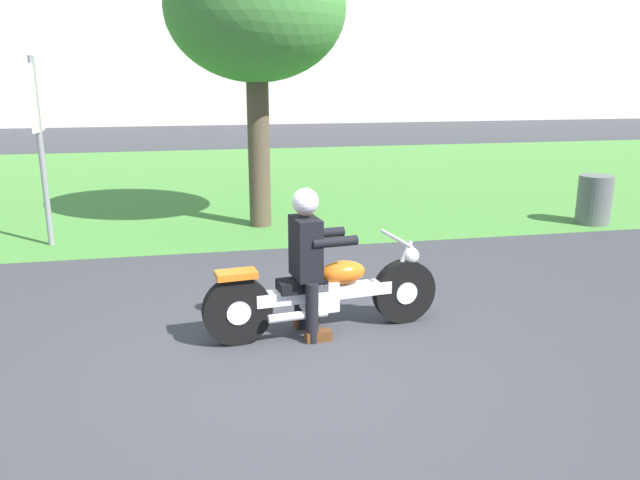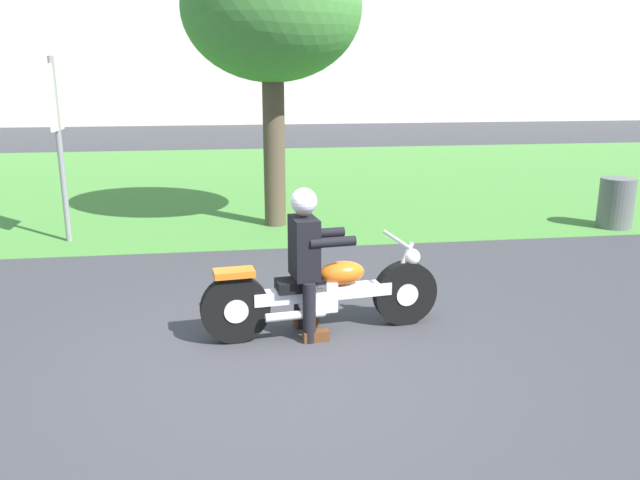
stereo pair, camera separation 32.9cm
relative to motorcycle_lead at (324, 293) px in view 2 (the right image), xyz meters
name	(u,v)px [view 2 (the right image)]	position (x,y,z in m)	size (l,w,h in m)	color
ground	(286,373)	(-0.44, -0.80, -0.39)	(120.00, 120.00, 0.00)	#38383D
grass_verge	(246,179)	(-0.44, 8.99, -0.38)	(60.00, 12.00, 0.01)	#478438
motorcycle_lead	(324,293)	(0.00, 0.00, 0.00)	(2.27, 0.67, 0.87)	black
rider_lead	(306,251)	(-0.17, -0.02, 0.43)	(0.58, 0.50, 1.39)	black
tree_roadside	(272,11)	(-0.11, 4.44, 2.88)	(2.69, 2.69, 4.38)	brown
trash_can	(616,203)	(5.19, 3.48, 0.01)	(0.54, 0.54, 0.79)	#595E5B
sign_banner	(57,121)	(-3.17, 3.84, 1.34)	(0.08, 0.60, 2.60)	gray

